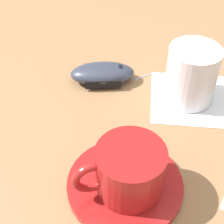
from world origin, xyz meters
TOP-DOWN VIEW (x-y plane):
  - ground_plane at (0.00, 0.00)m, footprint 3.00×3.00m
  - saucer at (0.12, -0.02)m, footprint 0.15×0.15m
  - coffee_cup at (0.13, -0.02)m, footprint 0.09×0.11m
  - computer_mouse at (-0.10, -0.07)m, footprint 0.07×0.12m
  - mouse_cable at (-0.15, 0.08)m, footprint 0.06×0.20m
  - napkin_under_glass at (-0.07, 0.08)m, footprint 0.14×0.14m
  - drinking_glass at (-0.07, 0.07)m, footprint 0.08×0.08m

SIDE VIEW (x-z plane):
  - ground_plane at x=0.00m, z-range 0.00..0.00m
  - napkin_under_glass at x=-0.07m, z-range 0.00..0.00m
  - mouse_cable at x=-0.15m, z-range 0.00..0.00m
  - saucer at x=0.12m, z-range 0.00..0.01m
  - computer_mouse at x=-0.10m, z-range 0.00..0.03m
  - coffee_cup at x=0.13m, z-range 0.01..0.08m
  - drinking_glass at x=-0.07m, z-range 0.00..0.10m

